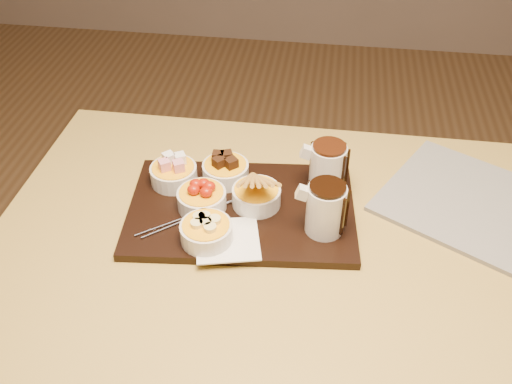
# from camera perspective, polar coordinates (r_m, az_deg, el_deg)

# --- Properties ---
(dining_table) EXTENTS (1.20, 0.80, 0.75)m
(dining_table) POSITION_cam_1_polar(r_m,az_deg,el_deg) (1.20, 3.48, -8.02)
(dining_table) COLOR #AE9140
(dining_table) RESTS_ON ground
(serving_board) EXTENTS (0.49, 0.34, 0.02)m
(serving_board) POSITION_cam_1_polar(r_m,az_deg,el_deg) (1.17, -1.45, -1.78)
(serving_board) COLOR black
(serving_board) RESTS_ON dining_table
(napkin) EXTENTS (0.14, 0.14, 0.00)m
(napkin) POSITION_cam_1_polar(r_m,az_deg,el_deg) (1.10, -2.85, -4.80)
(napkin) COLOR white
(napkin) RESTS_ON serving_board
(bowl_marshmallows) EXTENTS (0.10, 0.10, 0.04)m
(bowl_marshmallows) POSITION_cam_1_polar(r_m,az_deg,el_deg) (1.23, -8.22, 1.74)
(bowl_marshmallows) COLOR silver
(bowl_marshmallows) RESTS_ON serving_board
(bowl_cake) EXTENTS (0.10, 0.10, 0.04)m
(bowl_cake) POSITION_cam_1_polar(r_m,az_deg,el_deg) (1.23, -3.06, 2.04)
(bowl_cake) COLOR silver
(bowl_cake) RESTS_ON serving_board
(bowl_strawberries) EXTENTS (0.10, 0.10, 0.04)m
(bowl_strawberries) POSITION_cam_1_polar(r_m,az_deg,el_deg) (1.16, -5.44, -0.78)
(bowl_strawberries) COLOR silver
(bowl_strawberries) RESTS_ON serving_board
(bowl_biscotti) EXTENTS (0.10, 0.10, 0.04)m
(bowl_biscotti) POSITION_cam_1_polar(r_m,az_deg,el_deg) (1.16, 0.04, -0.47)
(bowl_biscotti) COLOR silver
(bowl_biscotti) RESTS_ON serving_board
(bowl_bananas) EXTENTS (0.10, 0.10, 0.04)m
(bowl_bananas) POSITION_cam_1_polar(r_m,az_deg,el_deg) (1.09, -4.99, -4.06)
(bowl_bananas) COLOR silver
(bowl_bananas) RESTS_ON serving_board
(pitcher_dark_chocolate) EXTENTS (0.08, 0.08, 0.10)m
(pitcher_dark_chocolate) POSITION_cam_1_polar(r_m,az_deg,el_deg) (1.09, 6.97, -1.74)
(pitcher_dark_chocolate) COLOR silver
(pitcher_dark_chocolate) RESTS_ON serving_board
(pitcher_milk_chocolate) EXTENTS (0.08, 0.08, 0.10)m
(pitcher_milk_chocolate) POSITION_cam_1_polar(r_m,az_deg,el_deg) (1.19, 7.16, 2.38)
(pitcher_milk_chocolate) COLOR silver
(pitcher_milk_chocolate) RESTS_ON serving_board
(fondue_skewers) EXTENTS (0.18, 0.22, 0.01)m
(fondue_skewers) POSITION_cam_1_polar(r_m,az_deg,el_deg) (1.15, -6.03, -2.15)
(fondue_skewers) COLOR silver
(fondue_skewers) RESTS_ON serving_board
(newspaper) EXTENTS (0.48, 0.45, 0.01)m
(newspaper) POSITION_cam_1_polar(r_m,az_deg,el_deg) (1.28, 21.55, -1.39)
(newspaper) COLOR beige
(newspaper) RESTS_ON dining_table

